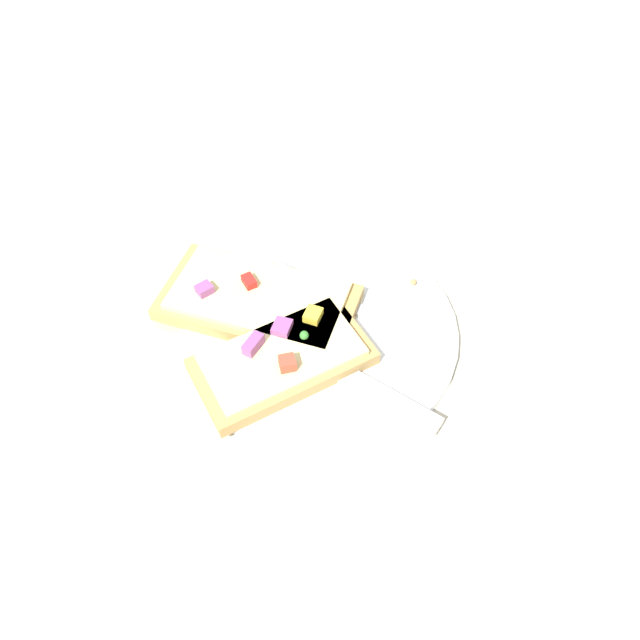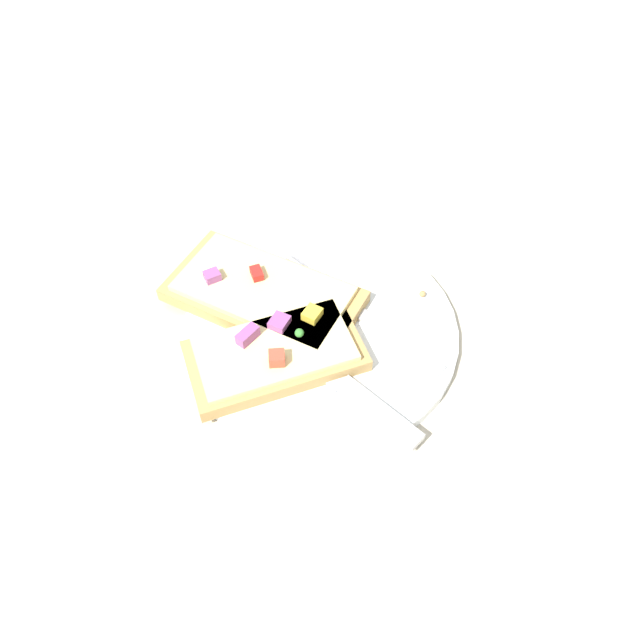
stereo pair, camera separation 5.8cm
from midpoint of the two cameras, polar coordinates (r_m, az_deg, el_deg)
name	(u,v)px [view 2 (the right image)]	position (r m, az deg, el deg)	size (l,w,h in m)	color
ground_plane	(320,334)	(0.60, 2.77, -1.49)	(4.00, 4.00, 0.00)	#BCB29E
plate	(320,330)	(0.59, 2.80, -1.14)	(0.26, 0.26, 0.01)	white
fork	(348,305)	(0.60, 5.34, 1.18)	(0.20, 0.07, 0.01)	#B7B7BC
knife	(334,377)	(0.55, 4.34, -5.38)	(0.22, 0.08, 0.01)	#B7B7BC
pizza_slice_main	(263,294)	(0.60, -2.47, 2.24)	(0.21, 0.18, 0.03)	tan
pizza_slice_corner	(275,354)	(0.56, -1.15, -3.31)	(0.11, 0.17, 0.03)	tan
crumb_scatter	(340,319)	(0.59, 4.68, -0.04)	(0.03, 0.12, 0.01)	tan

